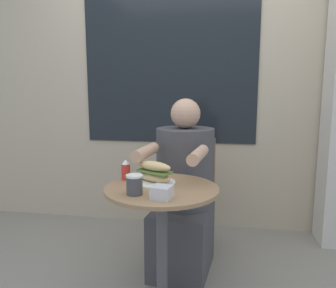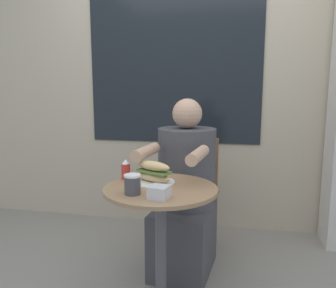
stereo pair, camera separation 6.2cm
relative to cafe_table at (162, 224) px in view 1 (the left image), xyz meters
name	(u,v)px [view 1 (the left image)]	position (x,y,z in m)	size (l,w,h in m)	color
storefront_wall	(189,72)	(0.00, 1.33, 0.87)	(8.00, 0.09, 2.80)	#B7A88E
cafe_table	(162,224)	(0.00, 0.00, 0.00)	(0.60, 0.60, 0.73)	#997551
diner_chair	(191,183)	(0.07, 0.86, -0.01)	(0.42, 0.42, 0.87)	brown
seated_diner	(183,199)	(0.05, 0.51, -0.02)	(0.45, 0.73, 1.19)	#424247
sandwich_on_plate	(154,174)	(-0.06, 0.07, 0.26)	(0.23, 0.23, 0.12)	white
drink_cup	(134,185)	(-0.11, -0.14, 0.26)	(0.08, 0.08, 0.10)	#424247
napkin_box	(162,192)	(0.03, -0.18, 0.24)	(0.11, 0.11, 0.06)	silver
condiment_bottle	(126,170)	(-0.23, 0.12, 0.26)	(0.05, 0.05, 0.12)	red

